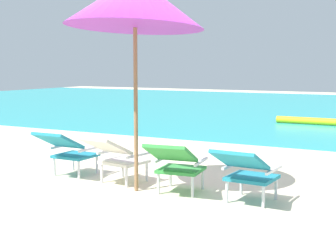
% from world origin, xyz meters
% --- Properties ---
extents(ground_plane, '(40.00, 40.00, 0.00)m').
position_xyz_m(ground_plane, '(0.00, 4.00, 0.00)').
color(ground_plane, beige).
extents(ocean_band, '(40.00, 18.00, 0.01)m').
position_xyz_m(ocean_band, '(0.00, 12.62, 0.00)').
color(ocean_band, '#28B2B7').
rests_on(ocean_band, ground_plane).
extents(swim_buoy, '(1.60, 0.18, 0.18)m').
position_xyz_m(swim_buoy, '(0.23, 7.67, 0.10)').
color(swim_buoy, yellow).
rests_on(swim_buoy, ocean_band).
extents(lounge_chair_far_left, '(0.55, 0.88, 0.68)m').
position_xyz_m(lounge_chair_far_left, '(-1.33, -0.28, 0.40)').
color(lounge_chair_far_left, teal).
rests_on(lounge_chair_far_left, ground_plane).
extents(lounge_chair_near_left, '(0.65, 0.94, 0.68)m').
position_xyz_m(lounge_chair_near_left, '(-0.48, -0.34, 0.40)').
color(lounge_chair_near_left, silver).
rests_on(lounge_chair_near_left, ground_plane).
extents(lounge_chair_near_right, '(0.64, 0.94, 0.68)m').
position_xyz_m(lounge_chair_near_right, '(0.47, -0.43, 0.40)').
color(lounge_chair_near_right, '#338E3D').
rests_on(lounge_chair_near_right, ground_plane).
extents(lounge_chair_far_right, '(0.58, 0.90, 0.68)m').
position_xyz_m(lounge_chair_far_right, '(1.36, -0.44, 0.40)').
color(lounge_chair_far_right, teal).
rests_on(lounge_chair_far_right, ground_plane).
extents(beach_umbrella_center, '(2.13, 2.16, 2.68)m').
position_xyz_m(beach_umbrella_center, '(-0.07, -0.49, 2.33)').
color(beach_umbrella_center, olive).
rests_on(beach_umbrella_center, ground_plane).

